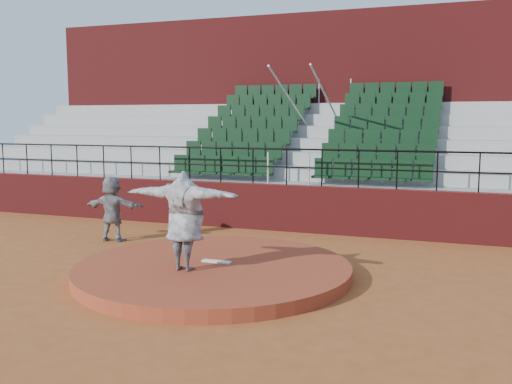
% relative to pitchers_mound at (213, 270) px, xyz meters
% --- Properties ---
extents(ground, '(90.00, 90.00, 0.00)m').
position_rel_pitchers_mound_xyz_m(ground, '(0.00, 0.00, -0.12)').
color(ground, '#994E22').
rests_on(ground, ground).
extents(pitchers_mound, '(5.50, 5.50, 0.25)m').
position_rel_pitchers_mound_xyz_m(pitchers_mound, '(0.00, 0.00, 0.00)').
color(pitchers_mound, '#963A21').
rests_on(pitchers_mound, ground).
extents(pitching_rubber, '(0.60, 0.15, 0.03)m').
position_rel_pitchers_mound_xyz_m(pitching_rubber, '(0.00, 0.15, 0.14)').
color(pitching_rubber, white).
rests_on(pitching_rubber, pitchers_mound).
extents(boundary_wall, '(24.00, 0.30, 1.30)m').
position_rel_pitchers_mound_xyz_m(boundary_wall, '(0.00, 5.00, 0.53)').
color(boundary_wall, maroon).
rests_on(boundary_wall, ground).
extents(wall_railing, '(24.04, 0.05, 1.03)m').
position_rel_pitchers_mound_xyz_m(wall_railing, '(0.00, 5.00, 1.90)').
color(wall_railing, black).
rests_on(wall_railing, boundary_wall).
extents(seating_deck, '(24.00, 5.97, 4.63)m').
position_rel_pitchers_mound_xyz_m(seating_deck, '(0.00, 8.65, 1.32)').
color(seating_deck, '#9C9C96').
rests_on(seating_deck, ground).
extents(press_box_facade, '(24.00, 3.00, 7.10)m').
position_rel_pitchers_mound_xyz_m(press_box_facade, '(0.00, 12.60, 3.43)').
color(press_box_facade, maroon).
rests_on(press_box_facade, ground).
extents(pitcher, '(2.35, 0.66, 1.91)m').
position_rel_pitchers_mound_xyz_m(pitcher, '(-0.33, -0.57, 1.08)').
color(pitcher, black).
rests_on(pitcher, pitchers_mound).
extents(fielder, '(1.61, 0.65, 1.69)m').
position_rel_pitchers_mound_xyz_m(fielder, '(-3.81, 2.18, 0.72)').
color(fielder, black).
rests_on(fielder, ground).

